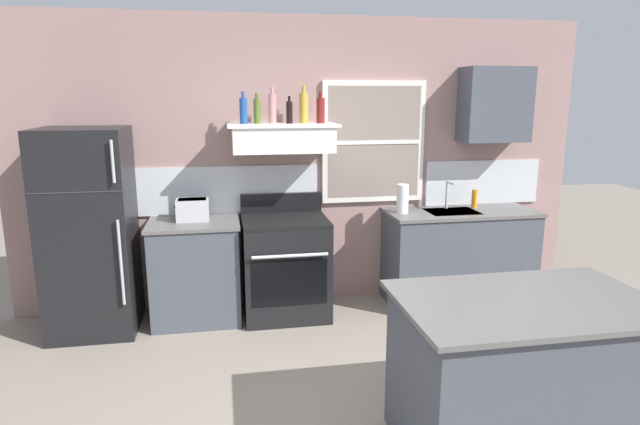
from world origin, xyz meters
name	(u,v)px	position (x,y,z in m)	size (l,w,h in m)	color
back_wall	(309,164)	(0.03, 2.23, 1.35)	(5.40, 0.11, 2.70)	gray
refrigerator	(90,232)	(-1.90, 1.84, 0.87)	(0.70, 0.72, 1.73)	black
counter_left_of_stove	(196,271)	(-1.05, 1.90, 0.46)	(0.79, 0.63, 0.91)	#474C56
toaster	(193,209)	(-1.05, 1.94, 1.01)	(0.30, 0.20, 0.19)	silver
stove_range	(285,266)	(-0.25, 1.86, 0.46)	(0.76, 0.69, 1.09)	black
range_hood_shelf	(282,137)	(-0.25, 1.96, 1.62)	(0.96, 0.52, 0.24)	white
bottle_blue_liqueur	(243,110)	(-0.58, 1.98, 1.86)	(0.07, 0.07, 0.28)	#1E478C
bottle_olive_oil_square	(257,111)	(-0.46, 2.00, 1.86)	(0.06, 0.06, 0.26)	#4C601E
bottle_rose_pink	(272,108)	(-0.33, 2.02, 1.88)	(0.07, 0.07, 0.31)	#C67F84
bottle_balsamic_dark	(289,112)	(-0.18, 1.96, 1.85)	(0.06, 0.06, 0.24)	black
bottle_champagne_gold_foil	(304,107)	(-0.05, 2.02, 1.88)	(0.08, 0.08, 0.33)	#B29333
bottle_red_label_wine	(321,110)	(0.10, 1.99, 1.86)	(0.07, 0.07, 0.28)	maroon
counter_right_with_sink	(458,256)	(1.45, 1.90, 0.46)	(1.43, 0.63, 0.91)	#474C56
sink_faucet	(448,191)	(1.35, 2.00, 1.08)	(0.03, 0.17, 0.28)	silver
paper_towel_roll	(403,199)	(0.86, 1.90, 1.04)	(0.11, 0.11, 0.27)	white
dish_soap_bottle	(474,199)	(1.63, 2.00, 1.00)	(0.06, 0.06, 0.18)	orange
kitchen_island	(521,376)	(0.82, -0.32, 0.46)	(1.40, 0.90, 0.91)	#474C56
upper_cabinet_right	(495,105)	(1.80, 2.04, 1.90)	(0.64, 0.32, 0.70)	#474C56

